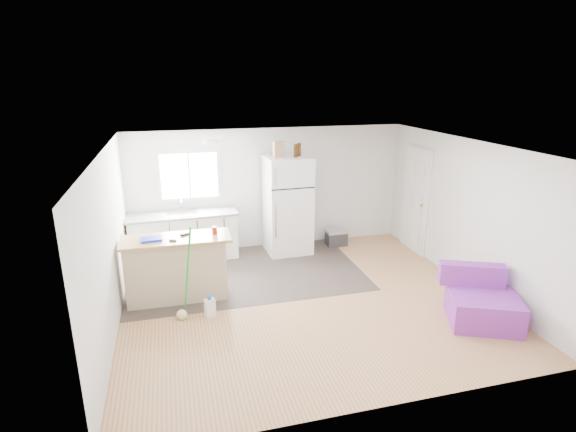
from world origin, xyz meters
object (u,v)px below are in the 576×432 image
at_px(peninsula, 177,268).
at_px(refrigerator, 288,205).
at_px(mop, 183,303).
at_px(red_cup, 215,230).
at_px(kitchen_cabinets, 184,236).
at_px(cooler, 336,237).
at_px(cardboard_box, 279,150).
at_px(cleaner_jug, 210,307).
at_px(blue_tray, 151,239).
at_px(bottle_left, 295,151).
at_px(bottle_right, 299,150).
at_px(purple_seat, 481,303).

xyz_separation_m(peninsula, refrigerator, (2.18, 1.51, 0.44)).
bearing_deg(mop, red_cup, 23.97).
height_order(kitchen_cabinets, cooler, kitchen_cabinets).
bearing_deg(peninsula, red_cup, 1.72).
relative_size(peninsula, cardboard_box, 5.48).
relative_size(refrigerator, red_cup, 15.85).
relative_size(cleaner_jug, blue_tray, 1.07).
bearing_deg(bottle_left, blue_tray, -151.63).
distance_m(refrigerator, bottle_right, 1.10).
bearing_deg(cooler, bottle_right, -176.00).
xyz_separation_m(kitchen_cabinets, peninsula, (-0.17, -1.61, 0.05)).
bearing_deg(bottle_left, cooler, 9.98).
distance_m(cleaner_jug, blue_tray, 1.35).
relative_size(blue_tray, cardboard_box, 1.00).
height_order(refrigerator, mop, refrigerator).
bearing_deg(bottle_right, bottle_left, -136.03).
height_order(refrigerator, blue_tray, refrigerator).
relative_size(peninsula, mop, 1.18).
xyz_separation_m(peninsula, cooler, (3.23, 1.56, -0.34)).
bearing_deg(blue_tray, purple_seat, -21.60).
bearing_deg(refrigerator, mop, -136.66).
bearing_deg(bottle_right, peninsula, -148.14).
xyz_separation_m(purple_seat, bottle_right, (-1.75, 3.29, 1.75)).
bearing_deg(cleaner_jug, cardboard_box, 39.88).
height_order(peninsula, blue_tray, blue_tray).
bearing_deg(purple_seat, cooler, 129.31).
height_order(purple_seat, mop, mop).
relative_size(cleaner_jug, bottle_right, 1.28).
height_order(peninsula, refrigerator, refrigerator).
distance_m(red_cup, bottle_left, 2.38).
xyz_separation_m(peninsula, mop, (0.06, -0.65, -0.28)).
bearing_deg(red_cup, purple_seat, -27.11).
bearing_deg(kitchen_cabinets, red_cup, -76.53).
bearing_deg(kitchen_cabinets, cooler, -2.94).
distance_m(kitchen_cabinets, peninsula, 1.62).
relative_size(peninsula, bottle_right, 6.58).
height_order(cleaner_jug, mop, mop).
distance_m(kitchen_cabinets, mop, 2.27).
height_order(purple_seat, bottle_left, bottle_left).
bearing_deg(refrigerator, purple_seat, -61.38).
relative_size(cooler, cardboard_box, 1.44).
height_order(bottle_left, bottle_right, same).
relative_size(peninsula, blue_tray, 5.48).
bearing_deg(mop, blue_tray, 96.16).
distance_m(blue_tray, bottle_left, 3.15).
height_order(refrigerator, purple_seat, refrigerator).
height_order(cleaner_jug, blue_tray, blue_tray).
relative_size(purple_seat, bottle_right, 4.76).
bearing_deg(mop, bottle_right, 16.55).
relative_size(refrigerator, cooler, 4.41).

